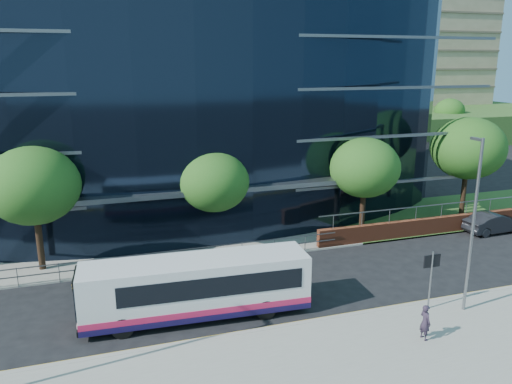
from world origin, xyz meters
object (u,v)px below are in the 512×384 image
object	(u,v)px
tree_dist_f	(450,111)
pedestrian	(425,322)
tree_far_b	(214,182)
parked_car	(494,223)
tree_far_a	(33,186)
streetlight_east	(473,221)
tree_dist_e	(359,114)
street_sign	(431,268)
tree_far_d	(468,148)
city_bus	(199,287)
tree_far_c	(365,168)

from	to	relation	value
tree_dist_f	pedestrian	distance (m)	59.17
tree_far_b	parked_car	world-z (taller)	tree_far_b
tree_far_a	streetlight_east	distance (m)	22.05
tree_dist_e	pedestrian	xyz separation A→B (m)	(-21.32, -43.79, -3.62)
street_sign	parked_car	size ratio (longest dim) A/B	0.67
tree_far_d	parked_car	size ratio (longest dim) A/B	1.77
tree_dist_f	streetlight_east	distance (m)	55.74
tree_far_d	city_bus	bearing A→B (deg)	-158.03
tree_far_c	city_bus	world-z (taller)	tree_far_c
tree_far_c	tree_far_d	size ratio (longest dim) A/B	0.87
streetlight_east	tree_far_d	bearing A→B (deg)	50.60
city_bus	parked_car	size ratio (longest dim) A/B	2.46
tree_far_d	tree_dist_e	xyz separation A→B (m)	(8.00, 30.00, -0.65)
tree_far_d	tree_dist_e	distance (m)	31.06
tree_far_a	tree_far_b	size ratio (longest dim) A/B	1.15
street_sign	tree_far_d	world-z (taller)	tree_far_d
parked_car	tree_far_c	bearing A→B (deg)	71.10
city_bus	tree_far_a	bearing A→B (deg)	136.16
tree_far_d	parked_car	xyz separation A→B (m)	(-0.37, -3.61, -4.50)
street_sign	tree_dist_f	distance (m)	56.25
tree_far_c	streetlight_east	distance (m)	11.22
street_sign	tree_dist_e	distance (m)	45.99
tree_dist_f	tree_far_b	bearing A→B (deg)	-142.92
city_bus	pedestrian	xyz separation A→B (m)	(8.41, -5.03, -0.55)
tree_far_a	tree_dist_e	distance (m)	48.27
street_sign	city_bus	xyz separation A→B (m)	(-10.23, 2.82, -0.69)
streetlight_east	parked_car	distance (m)	13.42
street_sign	tree_dist_e	xyz separation A→B (m)	(19.50, 41.59, 2.39)
tree_far_b	tree_dist_e	xyz separation A→B (m)	(27.00, 30.50, 0.33)
tree_far_c	tree_dist_e	distance (m)	35.36
tree_dist_f	streetlight_east	bearing A→B (deg)	-127.58
tree_far_c	tree_dist_f	xyz separation A→B (m)	(33.00, 33.00, -0.33)
city_bus	tree_dist_e	bearing A→B (deg)	55.57
tree_far_b	tree_dist_f	distance (m)	53.90
street_sign	tree_far_b	bearing A→B (deg)	124.08
tree_far_b	city_bus	size ratio (longest dim) A/B	0.59
tree_far_c	tree_dist_f	size ratio (longest dim) A/B	1.08
tree_dist_f	pedestrian	xyz separation A→B (m)	(-37.32, -45.79, -3.30)
tree_far_c	parked_car	distance (m)	9.80
tree_far_a	city_bus	world-z (taller)	tree_far_a
tree_far_c	streetlight_east	bearing A→B (deg)	-95.11
tree_far_a	city_bus	bearing A→B (deg)	-46.90
street_sign	city_bus	size ratio (longest dim) A/B	0.27
tree_far_b	tree_far_d	bearing A→B (deg)	1.51
street_sign	tree_far_d	size ratio (longest dim) A/B	0.38
tree_far_d	streetlight_east	xyz separation A→B (m)	(-10.00, -12.17, -0.75)
streetlight_east	tree_dist_e	bearing A→B (deg)	66.89
streetlight_east	parked_car	size ratio (longest dim) A/B	1.91
tree_dist_e	parked_car	bearing A→B (deg)	-103.99
tree_dist_f	parked_car	distance (m)	43.29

